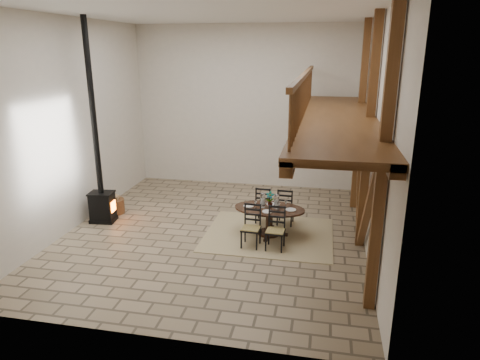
% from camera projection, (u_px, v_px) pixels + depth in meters
% --- Properties ---
extents(ground, '(8.00, 8.00, 0.00)m').
position_uv_depth(ground, '(215.00, 232.00, 10.36)').
color(ground, gray).
rests_on(ground, ground).
extents(room_shell, '(7.02, 8.02, 5.01)m').
position_uv_depth(room_shell, '(266.00, 109.00, 9.25)').
color(room_shell, beige).
rests_on(room_shell, ground).
extents(rug, '(3.00, 2.50, 0.02)m').
position_uv_depth(rug, '(269.00, 234.00, 10.22)').
color(rug, tan).
rests_on(rug, ground).
extents(dining_table, '(1.72, 1.90, 1.07)m').
position_uv_depth(dining_table, '(269.00, 219.00, 10.11)').
color(dining_table, black).
rests_on(dining_table, ground).
extents(wood_stove, '(0.65, 0.53, 5.00)m').
position_uv_depth(wood_stove, '(100.00, 179.00, 10.70)').
color(wood_stove, black).
rests_on(wood_stove, ground).
extents(log_basket, '(0.58, 0.58, 0.48)m').
position_uv_depth(log_basket, '(113.00, 206.00, 11.54)').
color(log_basket, brown).
rests_on(log_basket, ground).
extents(log_stack, '(0.35, 0.30, 0.30)m').
position_uv_depth(log_stack, '(99.00, 212.00, 11.25)').
color(log_stack, tan).
rests_on(log_stack, ground).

